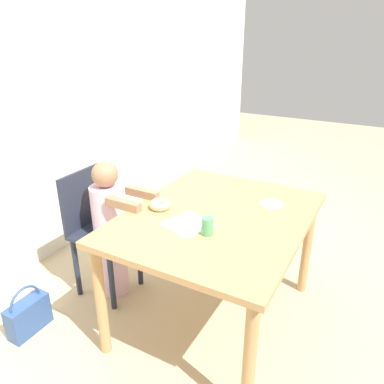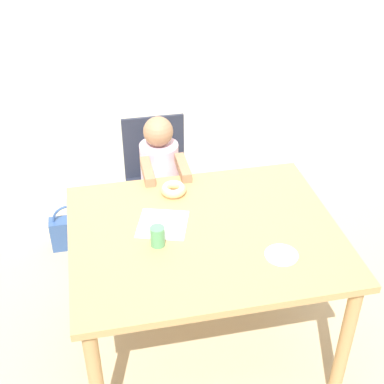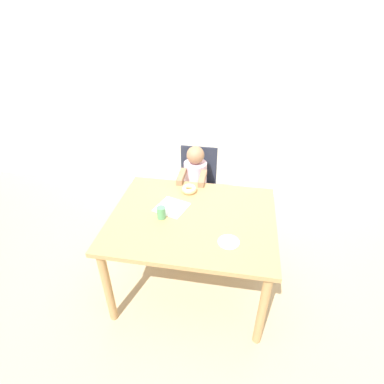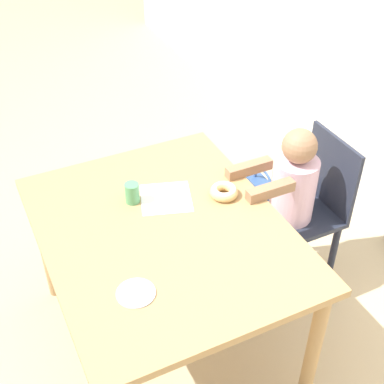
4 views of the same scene
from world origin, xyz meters
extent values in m
plane|color=tan|center=(0.00, 0.00, 0.00)|extent=(12.00, 12.00, 0.00)
cube|color=silver|center=(0.00, 1.49, 1.25)|extent=(8.00, 0.05, 2.50)
cube|color=tan|center=(0.00, 0.00, 0.71)|extent=(1.20, 0.96, 0.03)
cylinder|color=tan|center=(0.54, -0.42, 0.35)|extent=(0.06, 0.06, 0.69)
cylinder|color=tan|center=(-0.54, 0.42, 0.35)|extent=(0.06, 0.06, 0.69)
cylinder|color=tan|center=(0.54, 0.42, 0.35)|extent=(0.06, 0.06, 0.69)
cube|color=#232838|center=(-0.09, 0.76, 0.45)|extent=(0.36, 0.37, 0.03)
cube|color=#232838|center=(-0.09, 0.94, 0.66)|extent=(0.36, 0.02, 0.39)
cylinder|color=#232838|center=(-0.24, 0.61, 0.22)|extent=(0.04, 0.04, 0.44)
cylinder|color=#232838|center=(0.05, 0.61, 0.22)|extent=(0.04, 0.04, 0.44)
cylinder|color=#232838|center=(-0.24, 0.91, 0.22)|extent=(0.04, 0.04, 0.44)
cylinder|color=#232838|center=(0.05, 0.91, 0.22)|extent=(0.04, 0.04, 0.44)
cylinder|color=silver|center=(-0.09, 0.71, 0.23)|extent=(0.18, 0.18, 0.46)
cylinder|color=silver|center=(-0.09, 0.71, 0.63)|extent=(0.21, 0.21, 0.33)
sphere|color=#997051|center=(-0.09, 0.71, 0.87)|extent=(0.16, 0.16, 0.16)
cube|color=#997051|center=(-0.19, 0.51, 0.75)|extent=(0.05, 0.23, 0.05)
cube|color=#997051|center=(0.00, 0.51, 0.75)|extent=(0.05, 0.23, 0.05)
torus|color=#DBB270|center=(-0.08, 0.33, 0.75)|extent=(0.13, 0.13, 0.04)
torus|color=white|center=(-0.08, 0.33, 0.76)|extent=(0.11, 0.11, 0.02)
cube|color=white|center=(-0.18, 0.09, 0.73)|extent=(0.27, 0.27, 0.00)
cube|color=#2D4C84|center=(-0.64, 0.92, 0.10)|extent=(0.26, 0.10, 0.21)
torus|color=#2D4C84|center=(-0.64, 0.92, 0.21)|extent=(0.21, 0.02, 0.21)
cylinder|color=#519E66|center=(-0.22, -0.05, 0.77)|extent=(0.06, 0.06, 0.09)
cylinder|color=silver|center=(0.28, -0.23, 0.73)|extent=(0.14, 0.14, 0.01)
camera|label=1|loc=(-1.71, -0.78, 1.68)|focal=35.00mm
camera|label=2|loc=(-0.44, -1.82, 2.21)|focal=50.00mm
camera|label=3|loc=(0.29, -1.70, 2.08)|focal=28.00mm
camera|label=4|loc=(1.52, -0.60, 2.18)|focal=50.00mm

